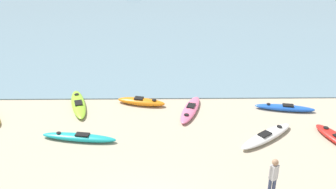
{
  "coord_description": "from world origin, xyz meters",
  "views": [
    {
      "loc": [
        0.85,
        -10.01,
        9.99
      ],
      "look_at": [
        1.09,
        9.58,
        0.5
      ],
      "focal_mm": 42.0,
      "sensor_mm": 36.0,
      "label": 1
    }
  ],
  "objects_px": {
    "kayak_on_sand_0": "(267,136)",
    "kayak_on_sand_1": "(285,108)",
    "kayak_on_sand_2": "(190,109)",
    "kayak_on_sand_5": "(141,102)",
    "kayak_on_sand_4": "(79,137)",
    "person_near_foreground": "(273,177)",
    "kayak_on_sand_6": "(78,104)"
  },
  "relations": [
    {
      "from": "person_near_foreground",
      "to": "kayak_on_sand_6",
      "type": "bearing_deg",
      "value": 138.85
    },
    {
      "from": "kayak_on_sand_1",
      "to": "person_near_foreground",
      "type": "distance_m",
      "value": 7.49
    },
    {
      "from": "kayak_on_sand_5",
      "to": "kayak_on_sand_6",
      "type": "distance_m",
      "value": 3.44
    },
    {
      "from": "kayak_on_sand_0",
      "to": "kayak_on_sand_5",
      "type": "distance_m",
      "value": 7.09
    },
    {
      "from": "kayak_on_sand_0",
      "to": "kayak_on_sand_4",
      "type": "bearing_deg",
      "value": 179.98
    },
    {
      "from": "kayak_on_sand_0",
      "to": "kayak_on_sand_1",
      "type": "distance_m",
      "value": 3.3
    },
    {
      "from": "kayak_on_sand_0",
      "to": "kayak_on_sand_5",
      "type": "xyz_separation_m",
      "value": [
        -6.09,
        3.62,
        0.02
      ]
    },
    {
      "from": "kayak_on_sand_2",
      "to": "kayak_on_sand_5",
      "type": "xyz_separation_m",
      "value": [
        -2.66,
        0.88,
        0.04
      ]
    },
    {
      "from": "kayak_on_sand_1",
      "to": "person_near_foreground",
      "type": "height_order",
      "value": "person_near_foreground"
    },
    {
      "from": "kayak_on_sand_5",
      "to": "person_near_foreground",
      "type": "bearing_deg",
      "value": -56.01
    },
    {
      "from": "kayak_on_sand_0",
      "to": "kayak_on_sand_1",
      "type": "relative_size",
      "value": 0.98
    },
    {
      "from": "kayak_on_sand_2",
      "to": "kayak_on_sand_1",
      "type": "bearing_deg",
      "value": 1.29
    },
    {
      "from": "kayak_on_sand_0",
      "to": "kayak_on_sand_6",
      "type": "bearing_deg",
      "value": 160.2
    },
    {
      "from": "kayak_on_sand_4",
      "to": "person_near_foreground",
      "type": "height_order",
      "value": "person_near_foreground"
    },
    {
      "from": "kayak_on_sand_5",
      "to": "person_near_foreground",
      "type": "distance_m",
      "value": 9.42
    },
    {
      "from": "kayak_on_sand_6",
      "to": "kayak_on_sand_2",
      "type": "bearing_deg",
      "value": -6.45
    },
    {
      "from": "kayak_on_sand_5",
      "to": "person_near_foreground",
      "type": "xyz_separation_m",
      "value": [
        5.24,
        -7.78,
        0.83
      ]
    },
    {
      "from": "kayak_on_sand_2",
      "to": "kayak_on_sand_5",
      "type": "height_order",
      "value": "kayak_on_sand_5"
    },
    {
      "from": "kayak_on_sand_1",
      "to": "kayak_on_sand_5",
      "type": "xyz_separation_m",
      "value": [
        -7.75,
        0.77,
        0.03
      ]
    },
    {
      "from": "person_near_foreground",
      "to": "kayak_on_sand_0",
      "type": "bearing_deg",
      "value": 78.5
    },
    {
      "from": "kayak_on_sand_0",
      "to": "kayak_on_sand_6",
      "type": "xyz_separation_m",
      "value": [
        -9.53,
        3.43,
        -0.01
      ]
    },
    {
      "from": "kayak_on_sand_2",
      "to": "kayak_on_sand_5",
      "type": "relative_size",
      "value": 1.16
    },
    {
      "from": "kayak_on_sand_4",
      "to": "kayak_on_sand_6",
      "type": "height_order",
      "value": "kayak_on_sand_4"
    },
    {
      "from": "kayak_on_sand_6",
      "to": "person_near_foreground",
      "type": "height_order",
      "value": "person_near_foreground"
    },
    {
      "from": "kayak_on_sand_4",
      "to": "person_near_foreground",
      "type": "bearing_deg",
      "value": -27.51
    },
    {
      "from": "kayak_on_sand_1",
      "to": "person_near_foreground",
      "type": "bearing_deg",
      "value": -109.67
    },
    {
      "from": "kayak_on_sand_4",
      "to": "kayak_on_sand_6",
      "type": "relative_size",
      "value": 1.03
    },
    {
      "from": "kayak_on_sand_0",
      "to": "kayak_on_sand_6",
      "type": "distance_m",
      "value": 10.12
    },
    {
      "from": "kayak_on_sand_4",
      "to": "kayak_on_sand_5",
      "type": "xyz_separation_m",
      "value": [
        2.74,
        3.62,
        0.03
      ]
    },
    {
      "from": "kayak_on_sand_2",
      "to": "kayak_on_sand_4",
      "type": "bearing_deg",
      "value": -153.13
    },
    {
      "from": "person_near_foreground",
      "to": "kayak_on_sand_4",
      "type": "bearing_deg",
      "value": 152.49
    },
    {
      "from": "kayak_on_sand_4",
      "to": "kayak_on_sand_2",
      "type": "bearing_deg",
      "value": 26.87
    }
  ]
}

